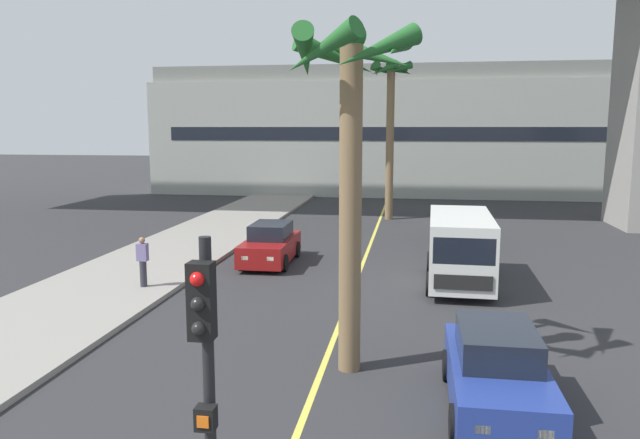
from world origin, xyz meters
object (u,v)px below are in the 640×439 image
Objects in this scene: delivery_van at (460,247)px; palm_tree_near_median at (351,117)px; car_queue_second at (456,230)px; traffic_light_median_near at (207,386)px; palm_tree_mid_median at (391,104)px; pedestrian_near_crosswalk at (143,261)px; car_queue_front at (497,373)px; car_queue_third at (270,245)px.

palm_tree_near_median reaches higher than delivery_van.
car_queue_second is 22.32m from traffic_light_median_near.
pedestrian_near_crosswalk is (-7.18, -16.82, -5.57)m from palm_tree_mid_median.
car_queue_front is 0.56× the size of palm_tree_near_median.
delivery_van is at bearing -17.54° from car_queue_third.
car_queue_front is 24.58m from palm_tree_mid_median.
traffic_light_median_near is at bearing -100.11° from car_queue_second.
palm_tree_mid_median is at bearing 88.85° from traffic_light_median_near.
pedestrian_near_crosswalk reaches higher than car_queue_second.
palm_tree_mid_median is 5.53× the size of pedestrian_near_crosswalk.
car_queue_third is 0.98× the size of traffic_light_median_near.
palm_tree_mid_median is (-3.31, 7.47, 5.84)m from car_queue_second.
pedestrian_near_crosswalk is (-10.49, -9.35, 0.28)m from car_queue_second.
car_queue_front and car_queue_second have the same top height.
pedestrian_near_crosswalk is (-10.17, 6.86, 0.28)m from car_queue_front.
pedestrian_near_crosswalk is at bearing 146.00° from car_queue_front.
car_queue_front is at bearing 57.70° from traffic_light_median_near.
car_queue_front is 13.48m from car_queue_third.
delivery_van is 15.65m from palm_tree_mid_median.
pedestrian_near_crosswalk is at bearing -123.88° from car_queue_third.
pedestrian_near_crosswalk is (-7.26, 5.37, -4.46)m from palm_tree_near_median.
car_queue_second is at bearing 79.89° from traffic_light_median_near.
palm_tree_mid_median reaches higher than car_queue_front.
car_queue_third is 7.40m from delivery_van.
car_queue_second is at bearing 88.88° from car_queue_front.
traffic_light_median_near is (-3.90, -21.88, 1.99)m from car_queue_second.
delivery_van is at bearing 13.27° from pedestrian_near_crosswalk.
car_queue_front is 5.76m from palm_tree_near_median.
palm_tree_near_median is at bearing 84.67° from traffic_light_median_near.
car_queue_third is 14.14m from palm_tree_mid_median.
palm_tree_near_median is at bearing -110.37° from delivery_van.
palm_tree_near_median is at bearing 152.91° from car_queue_front.
car_queue_second is 0.46× the size of palm_tree_mid_median.
car_queue_front is at bearing -91.12° from car_queue_second.
traffic_light_median_near is 29.61m from palm_tree_mid_median.
car_queue_second is 0.99× the size of traffic_light_median_near.
palm_tree_near_median reaches higher than pedestrian_near_crosswalk.
car_queue_front is 9.27m from delivery_van.
car_queue_second is 1.00× the size of car_queue_third.
delivery_van is at bearing 69.63° from palm_tree_near_median.
car_queue_third is at bearing 112.61° from palm_tree_near_median.
car_queue_second is 0.56× the size of palm_tree_near_median.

